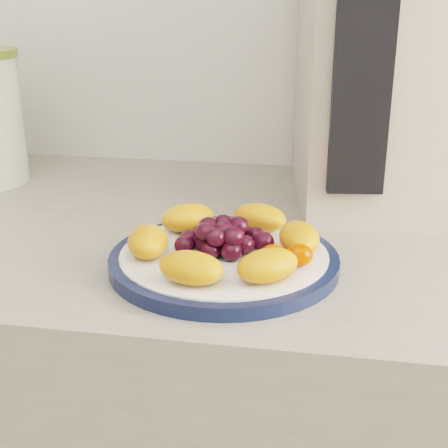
# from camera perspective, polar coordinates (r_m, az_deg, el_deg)

# --- Properties ---
(plate_rim) EXTENTS (0.25, 0.25, 0.01)m
(plate_rim) POSITION_cam_1_polar(r_m,az_deg,el_deg) (0.68, 0.00, -3.37)
(plate_rim) COLOR #101B3B
(plate_rim) RESTS_ON counter
(plate_face) EXTENTS (0.23, 0.23, 0.02)m
(plate_face) POSITION_cam_1_polar(r_m,az_deg,el_deg) (0.68, 0.00, -3.30)
(plate_face) COLOR white
(plate_face) RESTS_ON counter
(appliance_body) EXTENTS (0.26, 0.33, 0.39)m
(appliance_body) POSITION_cam_1_polar(r_m,az_deg,el_deg) (0.91, 14.47, 14.22)
(appliance_body) COLOR #B8AA9B
(appliance_body) RESTS_ON counter
(appliance_panel) EXTENTS (0.07, 0.03, 0.29)m
(appliance_panel) POSITION_cam_1_polar(r_m,az_deg,el_deg) (0.74, 12.57, 13.58)
(appliance_panel) COLOR black
(appliance_panel) RESTS_ON appliance_body
(fruit_plate) EXTENTS (0.22, 0.22, 0.04)m
(fruit_plate) POSITION_cam_1_polar(r_m,az_deg,el_deg) (0.67, 0.33, -1.42)
(fruit_plate) COLOR orange
(fruit_plate) RESTS_ON plate_face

